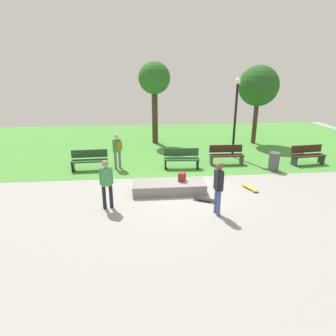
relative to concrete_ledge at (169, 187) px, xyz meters
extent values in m
plane|color=gray|center=(0.58, 0.03, -0.19)|extent=(28.00, 28.00, 0.00)
cube|color=#478C38|center=(0.58, 7.79, -0.19)|extent=(26.60, 12.48, 0.01)
cube|color=gray|center=(0.00, 0.00, 0.00)|extent=(2.67, 0.95, 0.38)
cube|color=maroon|center=(0.50, 0.11, 0.35)|extent=(0.32, 0.34, 0.32)
cylinder|color=#3F5184|center=(1.33, -1.73, 0.22)|extent=(0.12, 0.12, 0.83)
cylinder|color=#3F5184|center=(1.35, -1.95, 0.22)|extent=(0.12, 0.12, 0.83)
cube|color=black|center=(1.34, -1.84, 0.95)|extent=(0.23, 0.34, 0.63)
cylinder|color=black|center=(1.32, -1.67, 0.98)|extent=(0.09, 0.09, 0.58)
cylinder|color=black|center=(1.36, -2.01, 0.98)|extent=(0.09, 0.09, 0.58)
sphere|color=brown|center=(1.34, -1.84, 1.41)|extent=(0.23, 0.23, 0.23)
cylinder|color=black|center=(-2.00, -1.08, 0.21)|extent=(0.12, 0.12, 0.80)
cylinder|color=black|center=(-2.22, -1.12, 0.21)|extent=(0.12, 0.12, 0.80)
cube|color=#3F8C4C|center=(-2.11, -1.10, 0.91)|extent=(0.36, 0.26, 0.60)
cylinder|color=#3F8C4C|center=(-1.94, -1.06, 0.93)|extent=(0.09, 0.09, 0.55)
cylinder|color=#3F8C4C|center=(-2.28, -1.13, 0.93)|extent=(0.09, 0.09, 0.55)
sphere|color=#9E7556|center=(-2.11, -1.10, 1.35)|extent=(0.22, 0.22, 0.22)
cube|color=black|center=(1.16, -0.89, -0.12)|extent=(0.80, 0.54, 0.02)
cylinder|color=silver|center=(0.87, -0.84, -0.16)|extent=(0.06, 0.05, 0.06)
cylinder|color=silver|center=(0.95, -0.69, -0.16)|extent=(0.06, 0.05, 0.06)
cylinder|color=silver|center=(1.37, -1.09, -0.16)|extent=(0.06, 0.05, 0.06)
cylinder|color=silver|center=(1.45, -0.94, -0.16)|extent=(0.06, 0.05, 0.06)
cube|color=gold|center=(3.10, 0.00, -0.12)|extent=(0.46, 0.82, 0.02)
cylinder|color=silver|center=(3.27, -0.24, -0.16)|extent=(0.05, 0.06, 0.06)
cylinder|color=silver|center=(3.12, -0.29, -0.16)|extent=(0.05, 0.06, 0.06)
cylinder|color=silver|center=(3.08, 0.29, -0.16)|extent=(0.05, 0.06, 0.06)
cylinder|color=silver|center=(2.93, 0.23, -0.16)|extent=(0.05, 0.06, 0.06)
cube|color=#1E4223|center=(0.83, 2.64, 0.26)|extent=(1.63, 0.55, 0.06)
cube|color=#1E4223|center=(0.85, 2.86, 0.54)|extent=(1.60, 0.17, 0.36)
cube|color=black|center=(1.57, 2.59, 0.03)|extent=(0.11, 0.40, 0.45)
cube|color=black|center=(0.10, 2.69, 0.03)|extent=(0.11, 0.40, 0.45)
cube|color=#331E14|center=(3.07, 3.05, 0.26)|extent=(1.61, 0.47, 0.06)
cube|color=#331E14|center=(3.07, 3.27, 0.54)|extent=(1.60, 0.09, 0.36)
cube|color=#2D2D33|center=(3.80, 3.04, 0.03)|extent=(0.09, 0.40, 0.45)
cube|color=#2D2D33|center=(2.33, 3.07, 0.03)|extent=(0.09, 0.40, 0.45)
cube|color=#1E4223|center=(-3.32, 2.77, 0.26)|extent=(1.62, 0.52, 0.06)
cube|color=#1E4223|center=(-3.34, 2.99, 0.54)|extent=(1.60, 0.14, 0.36)
cube|color=black|center=(-2.59, 2.81, 0.03)|extent=(0.10, 0.40, 0.45)
cube|color=black|center=(-4.06, 2.74, 0.03)|extent=(0.10, 0.40, 0.45)
cube|color=#331E14|center=(6.96, 2.66, 0.26)|extent=(1.64, 0.62, 0.06)
cube|color=#331E14|center=(6.93, 2.88, 0.54)|extent=(1.60, 0.24, 0.36)
cube|color=#2D2D33|center=(7.69, 2.75, 0.03)|extent=(0.12, 0.40, 0.45)
cube|color=#2D2D33|center=(6.22, 2.58, 0.03)|extent=(0.12, 0.40, 0.45)
cylinder|color=#42301E|center=(5.96, 7.09, 1.18)|extent=(0.27, 0.27, 2.74)
sphere|color=#23561E|center=(5.96, 7.09, 3.25)|extent=(2.35, 2.35, 2.35)
cylinder|color=#42301E|center=(-0.12, 7.73, 1.47)|extent=(0.35, 0.35, 3.33)
sphere|color=#286623|center=(-0.12, 7.73, 3.70)|extent=(1.87, 1.87, 1.87)
cylinder|color=black|center=(3.75, 4.27, 1.66)|extent=(0.12, 0.12, 3.69)
sphere|color=silver|center=(3.75, 4.27, 3.62)|extent=(0.28, 0.28, 0.28)
cylinder|color=#4C4C51|center=(4.92, 1.98, 0.23)|extent=(0.46, 0.46, 0.84)
cylinder|color=slate|center=(-2.17, 2.85, 0.21)|extent=(0.12, 0.12, 0.80)
cylinder|color=slate|center=(-1.99, 2.98, 0.21)|extent=(0.12, 0.12, 0.80)
cube|color=#3F8C4C|center=(-2.08, 2.91, 0.90)|extent=(0.38, 0.35, 0.60)
cylinder|color=#3F8C4C|center=(-2.22, 2.81, 0.93)|extent=(0.09, 0.09, 0.55)
cylinder|color=#3F8C4C|center=(-1.94, 3.01, 0.93)|extent=(0.09, 0.09, 0.55)
sphere|color=tan|center=(-2.08, 2.91, 1.34)|extent=(0.22, 0.22, 0.22)
cube|color=olive|center=(-1.98, 2.78, 0.93)|extent=(0.30, 0.28, 0.36)
camera|label=1|loc=(-0.94, -9.73, 4.10)|focal=30.55mm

